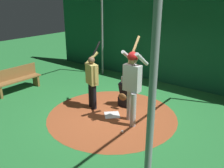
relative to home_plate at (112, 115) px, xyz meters
The scene contains 10 objects.
ground_plane 0.01m from the home_plate, ahead, with size 27.23×27.23×0.00m, color #287A38.
dirt_circle 0.01m from the home_plate, ahead, with size 3.65×3.65×0.01m, color #9E4C28.
home_plate is the anchor object (origin of this frame).
batter 1.35m from the home_plate, 89.81° to the left, with size 0.68×0.49×2.25m.
catcher 0.86m from the home_plate, behind, with size 0.58×0.40×0.98m.
visitor 1.19m from the home_plate, 94.19° to the right, with size 0.65×0.51×1.96m.
back_wall 3.98m from the home_plate, behind, with size 0.23×11.23×3.75m.
cage_frame 2.35m from the home_plate, ahead, with size 5.78×5.52×3.43m.
bench 3.85m from the home_plate, 81.48° to the right, with size 1.69×0.36×0.85m.
baseball_0 0.98m from the home_plate, 53.00° to the left, with size 0.07×0.07×0.07m, color white.
Camera 1 is at (4.87, 3.77, 3.23)m, focal length 38.91 mm.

